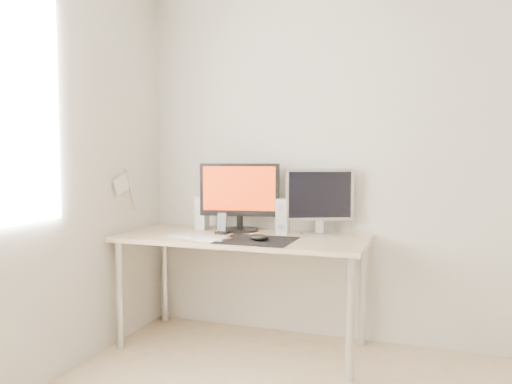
# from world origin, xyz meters

# --- Properties ---
(wall_back) EXTENTS (3.50, 0.00, 3.50)m
(wall_back) POSITION_xyz_m (0.00, 1.75, 1.25)
(wall_back) COLOR silver
(wall_back) RESTS_ON ground
(mousepad) EXTENTS (0.45, 0.40, 0.00)m
(mousepad) POSITION_xyz_m (-0.78, 1.24, 0.73)
(mousepad) COLOR black
(mousepad) RESTS_ON desk
(mouse) EXTENTS (0.12, 0.07, 0.04)m
(mouse) POSITION_xyz_m (-0.76, 1.21, 0.76)
(mouse) COLOR black
(mouse) RESTS_ON mousepad
(desk) EXTENTS (1.60, 0.70, 0.73)m
(desk) POSITION_xyz_m (-0.93, 1.38, 0.65)
(desk) COLOR #D1B587
(desk) RESTS_ON ground
(main_monitor) EXTENTS (0.55, 0.30, 0.47)m
(main_monitor) POSITION_xyz_m (-1.02, 1.57, 0.98)
(main_monitor) COLOR black
(main_monitor) RESTS_ON desk
(second_monitor) EXTENTS (0.43, 0.24, 0.43)m
(second_monitor) POSITION_xyz_m (-0.47, 1.59, 0.97)
(second_monitor) COLOR #B5B5B7
(second_monitor) RESTS_ON desk
(speaker_left) EXTENTS (0.07, 0.09, 0.24)m
(speaker_left) POSITION_xyz_m (-1.30, 1.55, 0.85)
(speaker_left) COLOR silver
(speaker_left) RESTS_ON desk
(speaker_right) EXTENTS (0.07, 0.09, 0.24)m
(speaker_right) POSITION_xyz_m (-0.70, 1.52, 0.85)
(speaker_right) COLOR silver
(speaker_right) RESTS_ON desk
(keyboard) EXTENTS (0.43, 0.18, 0.02)m
(keyboard) POSITION_xyz_m (-1.16, 1.20, 0.74)
(keyboard) COLOR #B7B7B9
(keyboard) RESTS_ON desk
(phone_dock) EXTENTS (0.08, 0.07, 0.14)m
(phone_dock) POSITION_xyz_m (-1.09, 1.41, 0.77)
(phone_dock) COLOR black
(phone_dock) RESTS_ON desk
(pennant) EXTENTS (0.01, 0.23, 0.29)m
(pennant) POSITION_xyz_m (-1.72, 1.24, 1.05)
(pennant) COLOR #A57F54
(pennant) RESTS_ON wall_left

